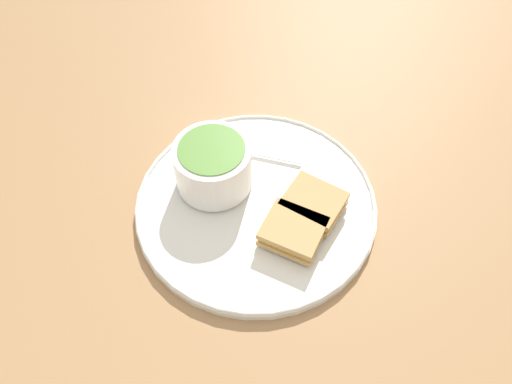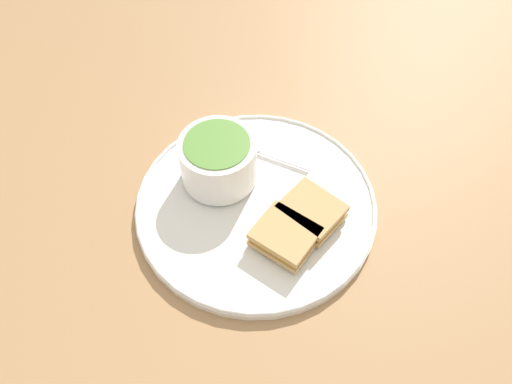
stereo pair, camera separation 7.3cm
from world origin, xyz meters
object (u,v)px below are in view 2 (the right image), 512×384
object	(u,v)px
spoon	(256,150)
sandwich_half_near	(285,236)
soup_bowl	(218,160)
sandwich_half_far	(311,212)

from	to	relation	value
spoon	sandwich_half_near	distance (m)	0.17
soup_bowl	sandwich_half_far	bearing A→B (deg)	41.60
spoon	sandwich_half_near	bearing A→B (deg)	128.42
soup_bowl	spoon	xyz separation A→B (m)	(-0.03, 0.07, -0.03)
sandwich_half_near	spoon	bearing A→B (deg)	174.57
soup_bowl	sandwich_half_far	distance (m)	0.16
soup_bowl	sandwich_half_far	xyz separation A→B (m)	(0.12, 0.10, -0.02)
spoon	sandwich_half_far	bearing A→B (deg)	147.09
spoon	sandwich_half_far	size ratio (longest dim) A/B	0.91
sandwich_half_near	soup_bowl	bearing A→B (deg)	-159.66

